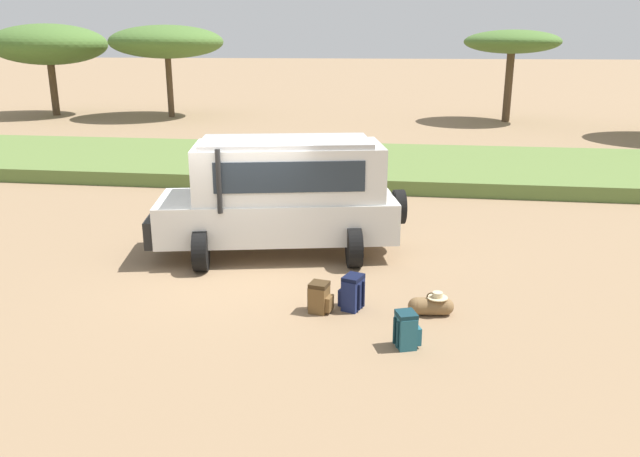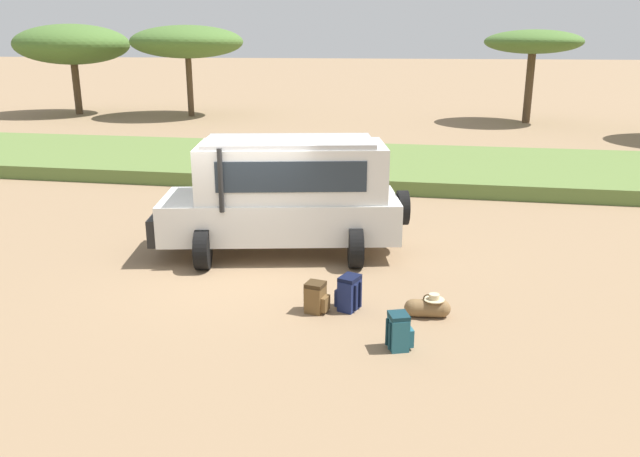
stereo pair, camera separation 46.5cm
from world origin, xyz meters
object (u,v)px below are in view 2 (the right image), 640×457
safari_vehicle (285,194)px  acacia_tree_centre_back (533,43)px  acacia_tree_left_mid (187,42)px  backpack_cluster_center (316,298)px  duffel_bag_low_black_case (428,308)px  backpack_near_rear_wheel (349,293)px  backpack_beside_front_wheel (399,332)px  acacia_tree_far_left (72,45)px

safari_vehicle → acacia_tree_centre_back: 25.70m
acacia_tree_left_mid → acacia_tree_centre_back: (19.58, 0.52, -0.02)m
backpack_cluster_center → acacia_tree_centre_back: bearing=76.2°
safari_vehicle → duffel_bag_low_black_case: safari_vehicle is taller
backpack_near_rear_wheel → acacia_tree_centre_back: size_ratio=0.10×
backpack_beside_front_wheel → acacia_tree_far_left: size_ratio=0.08×
safari_vehicle → backpack_cluster_center: size_ratio=10.56×
backpack_near_rear_wheel → backpack_cluster_center: bearing=-158.5°
duffel_bag_low_black_case → backpack_beside_front_wheel: bearing=-108.0°
safari_vehicle → backpack_cluster_center: (1.22, -2.91, -1.04)m
acacia_tree_left_mid → backpack_near_rear_wheel: bearing=-63.1°
safari_vehicle → acacia_tree_left_mid: 26.66m
backpack_cluster_center → acacia_tree_centre_back: (6.65, 27.19, 4.04)m
acacia_tree_far_left → acacia_tree_centre_back: size_ratio=1.21×
backpack_beside_front_wheel → backpack_cluster_center: (-1.45, 1.06, -0.02)m
safari_vehicle → acacia_tree_centre_back: (7.88, 24.28, 3.00)m
safari_vehicle → duffel_bag_low_black_case: 4.28m
acacia_tree_far_left → acacia_tree_left_mid: 7.32m
acacia_tree_left_mid → acacia_tree_centre_back: 19.59m
safari_vehicle → backpack_near_rear_wheel: (1.75, -2.71, -1.00)m
backpack_beside_front_wheel → safari_vehicle: bearing=123.9°
safari_vehicle → backpack_near_rear_wheel: 3.37m
backpack_beside_front_wheel → backpack_near_rear_wheel: (-0.92, 1.27, 0.02)m
acacia_tree_far_left → backpack_beside_front_wheel: bearing=-51.7°
backpack_near_rear_wheel → acacia_tree_far_left: acacia_tree_far_left is taller
backpack_beside_front_wheel → acacia_tree_left_mid: (-14.38, 27.73, 4.05)m
acacia_tree_left_mid → duffel_bag_low_black_case: bearing=-60.9°
acacia_tree_centre_back → backpack_beside_front_wheel: bearing=-100.4°
acacia_tree_left_mid → acacia_tree_centre_back: size_ratio=1.19×
backpack_beside_front_wheel → duffel_bag_low_black_case: 1.28m
acacia_tree_far_left → backpack_near_rear_wheel: bearing=-51.6°
acacia_tree_centre_back → acacia_tree_far_left: bearing=-178.4°
acacia_tree_left_mid → acacia_tree_far_left: bearing=-178.1°
backpack_beside_front_wheel → acacia_tree_far_left: (-21.69, 27.49, 3.90)m
backpack_beside_front_wheel → acacia_tree_centre_back: size_ratio=0.10×
backpack_beside_front_wheel → acacia_tree_far_left: acacia_tree_far_left is taller
safari_vehicle → backpack_beside_front_wheel: 4.90m
safari_vehicle → acacia_tree_left_mid: (-11.71, 23.76, 3.03)m
backpack_beside_front_wheel → backpack_near_rear_wheel: backpack_near_rear_wheel is taller
acacia_tree_far_left → acacia_tree_left_mid: bearing=1.9°
backpack_near_rear_wheel → acacia_tree_far_left: size_ratio=0.09×
duffel_bag_low_black_case → acacia_tree_centre_back: (4.81, 27.04, 4.14)m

